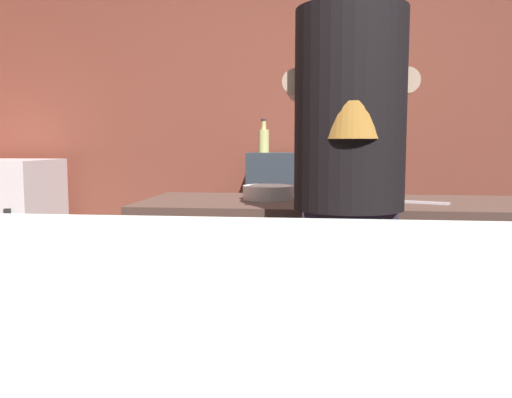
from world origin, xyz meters
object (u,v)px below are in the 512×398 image
mini_fridge (1,239)px  mixing_bowl (269,192)px  chefs_knife (417,202)px  bottle_hot_sauce (264,139)px  bottle_olive_oil (309,140)px  bartender (349,178)px

mini_fridge → mixing_bowl: size_ratio=4.90×
chefs_knife → bottle_hot_sauce: 1.53m
mini_fridge → chefs_knife: size_ratio=4.23×
bottle_hot_sauce → bottle_olive_oil: 0.30m
bartender → bottle_olive_oil: bearing=5.1°
mixing_bowl → bottle_olive_oil: size_ratio=1.07×
mini_fridge → mixing_bowl: 2.13m
mini_fridge → chefs_knife: (2.39, -1.10, 0.39)m
chefs_knife → bottle_olive_oil: bottle_olive_oil is taller
mixing_bowl → bottle_olive_oil: bottle_olive_oil is taller
mini_fridge → bartender: bearing=-35.5°
mini_fridge → bottle_olive_oil: size_ratio=5.23×
mini_fridge → bottle_hot_sauce: size_ratio=4.78×
mixing_bowl → bottle_hot_sauce: 1.28m
bottle_olive_oil → bartender: bearing=-84.6°
bartender → bottle_olive_oil: 1.66m
chefs_knife → bottle_hot_sauce: (-0.72, 1.32, 0.25)m
bottle_hot_sauce → bottle_olive_oil: size_ratio=1.09×
mini_fridge → bottle_hot_sauce: 1.80m
bartender → mixing_bowl: size_ratio=8.40×
bartender → bottle_olive_oil: (-0.16, 1.65, 0.13)m
bartender → chefs_knife: (0.28, 0.41, -0.12)m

